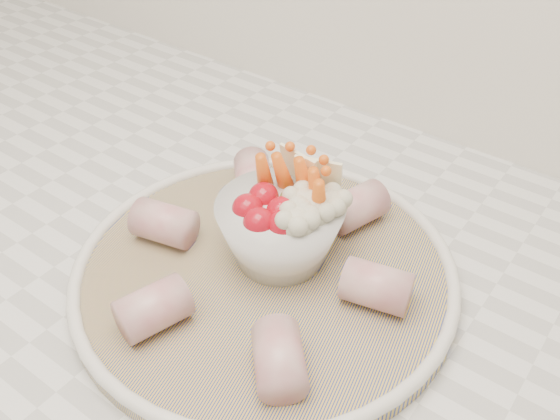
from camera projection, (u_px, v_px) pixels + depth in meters
The scene contains 3 objects.
serving_platter at pixel (265, 272), 0.56m from camera, with size 0.41×0.41×0.02m.
veggie_bowl at pixel (284, 223), 0.54m from camera, with size 0.11×0.11×0.10m.
cured_meat_rolls at pixel (264, 253), 0.55m from camera, with size 0.26×0.27×0.04m.
Camera 1 is at (0.42, 1.12, 1.33)m, focal length 40.00 mm.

